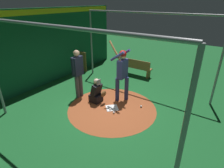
# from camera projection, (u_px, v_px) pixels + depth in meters

# --- Properties ---
(ground_plane) EXTENTS (25.53, 25.53, 0.00)m
(ground_plane) POSITION_uv_depth(u_px,v_px,m) (112.00, 108.00, 6.54)
(ground_plane) COLOR #195B28
(dirt_circle) EXTENTS (3.12, 3.12, 0.01)m
(dirt_circle) POSITION_uv_depth(u_px,v_px,m) (112.00, 108.00, 6.53)
(dirt_circle) COLOR #9E4C28
(dirt_circle) RESTS_ON ground
(home_plate) EXTENTS (0.59, 0.59, 0.01)m
(home_plate) POSITION_uv_depth(u_px,v_px,m) (112.00, 108.00, 6.53)
(home_plate) COLOR white
(home_plate) RESTS_ON dirt_circle
(batter) EXTENTS (0.68, 0.49, 2.25)m
(batter) POSITION_uv_depth(u_px,v_px,m) (122.00, 70.00, 6.59)
(batter) COLOR navy
(batter) RESTS_ON ground
(catcher) EXTENTS (0.58, 0.40, 0.95)m
(catcher) POSITION_uv_depth(u_px,v_px,m) (97.00, 93.00, 6.80)
(catcher) COLOR black
(catcher) RESTS_ON ground
(umpire) EXTENTS (0.24, 0.49, 1.88)m
(umpire) POSITION_uv_depth(u_px,v_px,m) (78.00, 71.00, 6.91)
(umpire) COLOR #4C4C51
(umpire) RESTS_ON ground
(back_wall) EXTENTS (0.23, 9.53, 3.23)m
(back_wall) POSITION_uv_depth(u_px,v_px,m) (39.00, 48.00, 7.80)
(back_wall) COLOR #145133
(back_wall) RESTS_ON ground
(cage_frame) EXTENTS (5.74, 4.70, 3.11)m
(cage_frame) POSITION_uv_depth(u_px,v_px,m) (112.00, 48.00, 5.63)
(cage_frame) COLOR gray
(cage_frame) RESTS_ON ground
(bat_rack) EXTENTS (0.70, 0.19, 1.05)m
(bat_rack) POSITION_uv_depth(u_px,v_px,m) (82.00, 62.00, 9.83)
(bat_rack) COLOR olive
(bat_rack) RESTS_ON ground
(bench) EXTENTS (1.57, 0.36, 0.85)m
(bench) POSITION_uv_depth(u_px,v_px,m) (136.00, 67.00, 9.20)
(bench) COLOR olive
(bench) RESTS_ON ground
(baseball_0) EXTENTS (0.07, 0.07, 0.07)m
(baseball_0) POSITION_uv_depth(u_px,v_px,m) (141.00, 106.00, 6.57)
(baseball_0) COLOR white
(baseball_0) RESTS_ON dirt_circle
(baseball_1) EXTENTS (0.07, 0.07, 0.07)m
(baseball_1) POSITION_uv_depth(u_px,v_px,m) (114.00, 113.00, 6.20)
(baseball_1) COLOR white
(baseball_1) RESTS_ON dirt_circle
(baseball_2) EXTENTS (0.07, 0.07, 0.07)m
(baseball_2) POSITION_uv_depth(u_px,v_px,m) (110.00, 109.00, 6.40)
(baseball_2) COLOR white
(baseball_2) RESTS_ON dirt_circle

